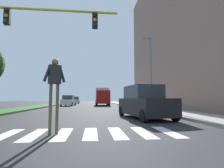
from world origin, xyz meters
TOP-DOWN VIEW (x-y plane):
  - ground_plane at (0.00, 30.00)m, footprint 140.00×140.00m
  - crosswalk at (0.00, 8.83)m, footprint 7.65×2.20m
  - median_strip at (-6.50, 28.00)m, footprint 2.69×64.00m
  - apartment_block_right at (15.62, 22.00)m, footprint 11.19×37.33m
  - sidewalk_right at (7.50, 28.00)m, footprint 3.00×64.00m
  - traffic_light_gantry at (-3.25, 11.44)m, footprint 7.73×0.30m
  - street_lamp_right at (6.91, 20.53)m, footprint 1.02×0.24m
  - pedestrian_performer at (-0.30, 8.71)m, footprint 0.70×0.43m
  - suv_crossing at (4.05, 13.25)m, footprint 2.52×4.81m
  - sedan_midblock at (-3.00, 32.73)m, footprint 2.12×4.23m
  - sedan_distant at (-3.26, 47.73)m, footprint 1.98×4.31m
  - truck_box_delivery at (2.70, 34.82)m, footprint 2.40×6.20m

SIDE VIEW (x-z plane):
  - ground_plane at x=0.00m, z-range 0.00..0.00m
  - crosswalk at x=0.00m, z-range 0.00..0.01m
  - median_strip at x=-6.50m, z-range 0.00..0.15m
  - sidewalk_right at x=7.50m, z-range 0.00..0.15m
  - sedan_distant at x=-3.26m, z-range -0.06..1.64m
  - sedan_midblock at x=-3.00m, z-range -0.07..1.66m
  - suv_crossing at x=4.05m, z-range -0.05..1.92m
  - truck_box_delivery at x=2.70m, z-range 0.08..3.18m
  - pedestrian_performer at x=-0.30m, z-range 0.42..2.91m
  - traffic_light_gantry at x=-3.25m, z-range 1.31..7.31m
  - street_lamp_right at x=6.91m, z-range 0.84..8.34m
  - apartment_block_right at x=15.62m, z-range 0.00..21.51m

